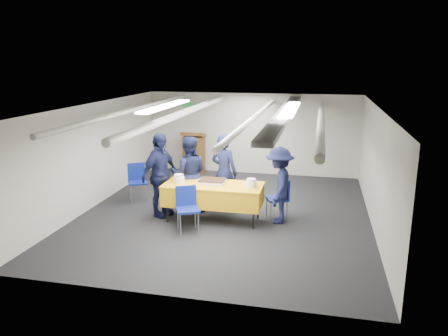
{
  "coord_description": "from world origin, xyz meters",
  "views": [
    {
      "loc": [
        1.88,
        -8.7,
        3.23
      ],
      "look_at": [
        -0.0,
        -0.2,
        1.05
      ],
      "focal_mm": 35.0,
      "sensor_mm": 36.0,
      "label": 1
    }
  ],
  "objects": [
    {
      "name": "ground",
      "position": [
        0.0,
        0.0,
        0.0
      ],
      "size": [
        7.0,
        7.0,
        0.0
      ],
      "primitive_type": "plane",
      "color": "black",
      "rests_on": "ground"
    },
    {
      "name": "room_shell",
      "position": [
        0.09,
        0.41,
        1.81
      ],
      "size": [
        6.0,
        7.0,
        2.3
      ],
      "color": "beige",
      "rests_on": "ground"
    },
    {
      "name": "serving_table",
      "position": [
        -0.16,
        -0.48,
        0.56
      ],
      "size": [
        2.0,
        0.86,
        0.77
      ],
      "color": "black",
      "rests_on": "ground"
    },
    {
      "name": "sheet_cake",
      "position": [
        -0.2,
        -0.42,
        0.81
      ],
      "size": [
        0.53,
        0.41,
        0.09
      ],
      "color": "white",
      "rests_on": "serving_table"
    },
    {
      "name": "plate_stack_left",
      "position": [
        -0.87,
        -0.53,
        0.85
      ],
      "size": [
        0.22,
        0.22,
        0.18
      ],
      "color": "white",
      "rests_on": "serving_table"
    },
    {
      "name": "plate_stack_right",
      "position": [
        0.62,
        -0.53,
        0.85
      ],
      "size": [
        0.22,
        0.22,
        0.18
      ],
      "color": "white",
      "rests_on": "serving_table"
    },
    {
      "name": "podium",
      "position": [
        -1.6,
        3.05,
        0.61
      ],
      "size": [
        0.62,
        0.53,
        1.25
      ],
      "color": "brown",
      "rests_on": "ground"
    },
    {
      "name": "chair_near",
      "position": [
        -0.53,
        -1.11,
        0.53
      ],
      "size": [
        0.56,
        0.56,
        0.87
      ],
      "color": "gray",
      "rests_on": "ground"
    },
    {
      "name": "chair_right",
      "position": [
        1.18,
        -0.11,
        0.53
      ],
      "size": [
        0.54,
        0.54,
        0.87
      ],
      "color": "gray",
      "rests_on": "ground"
    },
    {
      "name": "chair_left",
      "position": [
        -2.22,
        0.44,
        0.53
      ],
      "size": [
        0.57,
        0.57,
        0.87
      ],
      "color": "gray",
      "rests_on": "ground"
    },
    {
      "name": "sailor_a",
      "position": [
        -0.09,
        0.21,
        0.85
      ],
      "size": [
        0.71,
        0.58,
        1.69
      ],
      "primitive_type": "imported",
      "rotation": [
        0.0,
        0.0,
        2.82
      ],
      "color": "black",
      "rests_on": "ground"
    },
    {
      "name": "sailor_b",
      "position": [
        -0.82,
        0.01,
        0.82
      ],
      "size": [
        0.93,
        0.81,
        1.64
      ],
      "primitive_type": "imported",
      "rotation": [
        0.0,
        0.0,
        3.4
      ],
      "color": "black",
      "rests_on": "ground"
    },
    {
      "name": "sailor_c",
      "position": [
        -1.31,
        -0.45,
        0.89
      ],
      "size": [
        0.74,
        1.13,
        1.78
      ],
      "primitive_type": "imported",
      "rotation": [
        0.0,
        0.0,
        1.24
      ],
      "color": "black",
      "rests_on": "ground"
    },
    {
      "name": "sailor_d",
      "position": [
        1.14,
        -0.28,
        0.78
      ],
      "size": [
        0.58,
        1.01,
        1.55
      ],
      "primitive_type": "imported",
      "rotation": [
        0.0,
        0.0,
        -1.56
      ],
      "color": "black",
      "rests_on": "ground"
    }
  ]
}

